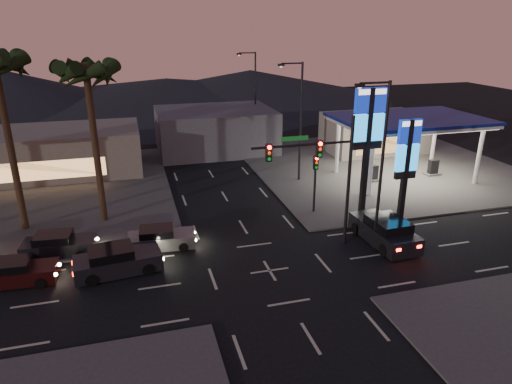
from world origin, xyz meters
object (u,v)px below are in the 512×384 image
object	(u,v)px
pylon_sign_short	(407,154)
car_lane_b_front	(161,238)
car_lane_a_front	(117,261)
suv_station	(385,231)
car_lane_b_mid	(58,245)
car_lane_a_mid	(16,272)
traffic_signal_mast	(323,165)
gas_station	(409,122)
pylon_sign_tall	(368,128)

from	to	relation	value
pylon_sign_short	car_lane_b_front	xyz separation A→B (m)	(-16.56, -0.05, -4.04)
car_lane_a_front	suv_station	distance (m)	16.02
car_lane_a_front	car_lane_b_mid	bearing A→B (deg)	137.19
car_lane_a_mid	suv_station	distance (m)	21.11
car_lane_b_mid	pylon_sign_short	bearing A→B (deg)	-1.68
car_lane_a_mid	car_lane_b_mid	bearing A→B (deg)	57.43
car_lane_a_mid	suv_station	size ratio (longest dim) A/B	0.79
traffic_signal_mast	car_lane_a_mid	xyz separation A→B (m)	(-16.94, 0.42, -4.62)
car_lane_b_mid	suv_station	bearing A→B (deg)	-11.05
traffic_signal_mast	car_lane_b_front	distance (m)	10.68
traffic_signal_mast	car_lane_a_front	bearing A→B (deg)	179.54
car_lane_a_mid	car_lane_b_front	size ratio (longest dim) A/B	0.98
car_lane_a_front	car_lane_a_mid	bearing A→B (deg)	176.33
car_lane_b_front	pylon_sign_short	bearing A→B (deg)	0.18
car_lane_a_mid	gas_station	bearing A→B (deg)	18.20
pylon_sign_short	traffic_signal_mast	size ratio (longest dim) A/B	0.88
gas_station	car_lane_a_front	world-z (taller)	gas_station
traffic_signal_mast	car_lane_b_mid	bearing A→B (deg)	168.21
pylon_sign_short	traffic_signal_mast	distance (m)	7.69
pylon_sign_tall	car_lane_a_mid	size ratio (longest dim) A/B	2.18
gas_station	pylon_sign_tall	xyz separation A→B (m)	(-7.50, -6.50, 1.31)
pylon_sign_tall	traffic_signal_mast	size ratio (longest dim) A/B	1.12
car_lane_a_front	car_lane_a_mid	world-z (taller)	car_lane_a_front
car_lane_b_front	traffic_signal_mast	bearing A→B (deg)	-14.78
suv_station	traffic_signal_mast	bearing A→B (deg)	171.71
pylon_sign_tall	traffic_signal_mast	distance (m)	6.02
car_lane_b_front	suv_station	distance (m)	13.81
pylon_sign_tall	car_lane_b_mid	bearing A→B (deg)	-179.01
traffic_signal_mast	car_lane_b_mid	distance (m)	16.17
pylon_sign_short	car_lane_a_front	size ratio (longest dim) A/B	1.43
pylon_sign_short	car_lane_b_mid	bearing A→B (deg)	178.32
car_lane_a_mid	pylon_sign_short	bearing A→B (deg)	4.94
pylon_sign_tall	car_lane_b_mid	size ratio (longest dim) A/B	2.08
suv_station	car_lane_b_mid	bearing A→B (deg)	168.95
traffic_signal_mast	pylon_sign_tall	bearing A→B (deg)	36.52
car_lane_b_mid	car_lane_b_front	bearing A→B (deg)	-6.90
car_lane_b_front	car_lane_b_mid	xyz separation A→B (m)	(-5.86, 0.71, 0.02)
car_lane_b_front	suv_station	bearing A→B (deg)	-12.82
pylon_sign_tall	suv_station	bearing A→B (deg)	-98.31
car_lane_b_front	car_lane_a_front	bearing A→B (deg)	-137.11
car_lane_b_front	pylon_sign_tall	bearing A→B (deg)	4.28
gas_station	car_lane_b_mid	world-z (taller)	gas_station
pylon_sign_tall	car_lane_a_front	bearing A→B (deg)	-168.37
car_lane_a_mid	car_lane_b_mid	distance (m)	3.26
traffic_signal_mast	car_lane_a_front	distance (m)	12.69
gas_station	car_lane_b_mid	bearing A→B (deg)	-165.99
car_lane_a_front	suv_station	size ratio (longest dim) A/B	0.94
traffic_signal_mast	suv_station	xyz separation A→B (m)	(4.14, -0.60, -4.44)
traffic_signal_mast	car_lane_a_front	xyz separation A→B (m)	(-11.86, 0.09, -4.51)
pylon_sign_tall	car_lane_b_front	distance (m)	15.24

